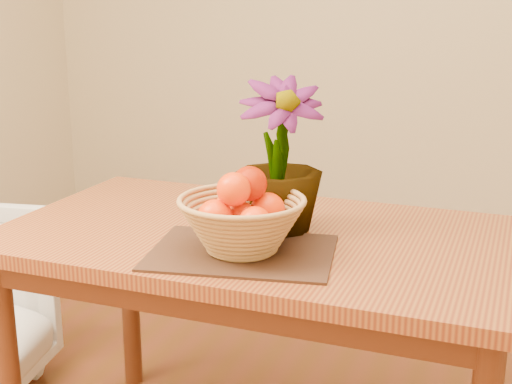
% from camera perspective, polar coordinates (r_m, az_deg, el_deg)
% --- Properties ---
extents(wall_back, '(4.00, 0.02, 2.70)m').
position_cam_1_polar(wall_back, '(3.72, 11.48, 14.73)').
color(wall_back, beige).
rests_on(wall_back, floor).
extents(table, '(1.40, 0.80, 0.75)m').
position_cam_1_polar(table, '(1.96, 0.39, -5.62)').
color(table, brown).
rests_on(table, floor).
extents(placemat, '(0.50, 0.41, 0.01)m').
position_cam_1_polar(placemat, '(1.76, -1.12, -4.85)').
color(placemat, '#351D13').
rests_on(placemat, table).
extents(wicker_basket, '(0.32, 0.32, 0.13)m').
position_cam_1_polar(wicker_basket, '(1.74, -1.13, -2.77)').
color(wicker_basket, '#AE7848').
rests_on(wicker_basket, placemat).
extents(orange_pile, '(0.18, 0.19, 0.16)m').
position_cam_1_polar(orange_pile, '(1.73, -1.04, -0.84)').
color(orange_pile, '#FD3804').
rests_on(orange_pile, wicker_basket).
extents(potted_plant, '(0.31, 0.31, 0.41)m').
position_cam_1_polar(potted_plant, '(1.88, 1.86, 2.85)').
color(potted_plant, '#134514').
rests_on(potted_plant, table).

